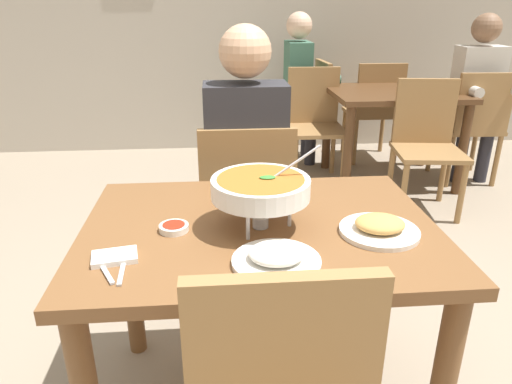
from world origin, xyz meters
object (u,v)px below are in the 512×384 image
at_px(sauce_dish, 174,227).
at_px(dining_table_far, 393,107).
at_px(chair_bg_right, 426,138).
at_px(chair_bg_middle, 310,106).
at_px(patron_bg_middle, 302,80).
at_px(chair_bg_corner, 375,107).
at_px(patron_bg_left, 479,89).
at_px(appetizer_plate, 379,227).
at_px(diner_main, 245,154).
at_px(rice_plate, 276,257).
at_px(curry_bowl, 261,188).
at_px(chair_bg_left, 474,121).
at_px(chair_diner_main, 246,204).
at_px(chair_bg_window, 315,118).
at_px(dining_table_main, 260,259).

distance_m(sauce_dish, dining_table_far, 2.76).
bearing_deg(chair_bg_right, chair_bg_middle, 117.88).
bearing_deg(patron_bg_middle, dining_table_far, -40.75).
relative_size(chair_bg_corner, patron_bg_left, 0.69).
distance_m(chair_bg_corner, patron_bg_left, 0.86).
height_order(appetizer_plate, chair_bg_right, chair_bg_right).
distance_m(diner_main, rice_plate, 0.96).
bearing_deg(rice_plate, sauce_dish, 142.44).
distance_m(rice_plate, chair_bg_right, 2.36).
height_order(chair_bg_middle, patron_bg_middle, patron_bg_middle).
height_order(curry_bowl, sauce_dish, curry_bowl).
height_order(curry_bowl, chair_bg_left, curry_bowl).
xyz_separation_m(chair_diner_main, appetizer_plate, (0.35, -0.78, 0.25)).
bearing_deg(chair_bg_left, sauce_dish, -134.81).
distance_m(chair_diner_main, appetizer_plate, 0.89).
height_order(rice_plate, chair_bg_window, chair_bg_window).
bearing_deg(chair_bg_left, rice_plate, -128.01).
distance_m(dining_table_main, chair_bg_left, 2.87).
bearing_deg(dining_table_main, chair_bg_corner, 64.86).
height_order(chair_diner_main, chair_bg_middle, same).
bearing_deg(dining_table_far, curry_bowl, -119.13).
bearing_deg(chair_diner_main, chair_bg_right, 38.13).
distance_m(chair_bg_middle, patron_bg_left, 1.38).
relative_size(curry_bowl, chair_bg_window, 0.37).
height_order(chair_diner_main, sauce_dish, chair_diner_main).
xyz_separation_m(chair_bg_right, patron_bg_middle, (-0.69, 1.10, 0.24)).
bearing_deg(dining_table_main, chair_bg_left, 48.69).
height_order(diner_main, rice_plate, diner_main).
xyz_separation_m(curry_bowl, chair_bg_corner, (1.30, 2.78, -0.36)).
relative_size(dining_table_far, patron_bg_left, 0.76).
height_order(dining_table_main, chair_bg_middle, chair_bg_middle).
xyz_separation_m(chair_bg_right, chair_bg_window, (-0.65, 0.65, 0.00)).
xyz_separation_m(dining_table_main, chair_bg_right, (1.32, 1.72, -0.11)).
relative_size(dining_table_main, chair_bg_corner, 1.23).
height_order(dining_table_main, appetizer_plate, appetizer_plate).
distance_m(chair_bg_left, chair_bg_window, 1.25).
height_order(dining_table_far, chair_bg_middle, chair_bg_middle).
distance_m(dining_table_far, chair_bg_left, 0.64).
bearing_deg(rice_plate, chair_bg_left, 51.99).
relative_size(curry_bowl, chair_bg_right, 0.37).
bearing_deg(patron_bg_left, curry_bowl, -130.58).
height_order(chair_diner_main, chair_bg_right, same).
height_order(chair_bg_corner, chair_bg_window, same).
bearing_deg(chair_bg_left, dining_table_far, 169.88).
height_order(chair_bg_left, patron_bg_middle, patron_bg_middle).
bearing_deg(chair_diner_main, appetizer_plate, -65.50).
relative_size(appetizer_plate, chair_bg_left, 0.27).
height_order(diner_main, chair_bg_left, diner_main).
height_order(appetizer_plate, dining_table_far, appetizer_plate).
distance_m(curry_bowl, appetizer_plate, 0.38).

